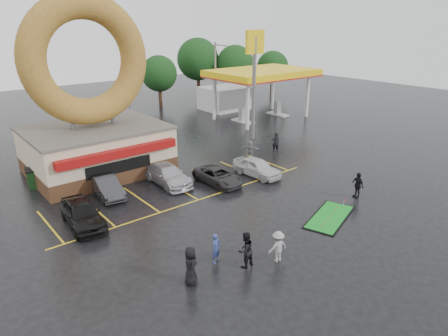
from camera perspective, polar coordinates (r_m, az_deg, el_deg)
ground at (r=24.81m, az=0.93°, el=-7.16°), size 120.00×120.00×0.00m
donut_shop at (r=32.57m, az=-18.21°, el=6.97°), size 10.20×8.70×13.50m
gas_station at (r=51.51m, az=3.10°, el=11.73°), size 12.30×13.65×5.90m
shell_sign at (r=39.81m, az=4.36°, el=14.46°), size 2.20×0.36×10.60m
streetlight_mid at (r=42.41m, az=-13.43°, el=10.80°), size 0.40×2.21×9.00m
streetlight_right at (r=49.55m, az=-1.18°, el=12.67°), size 0.40×2.21×9.00m
tree_far_a at (r=62.00m, az=1.60°, el=14.61°), size 5.60×5.60×8.00m
tree_far_b at (r=64.71m, az=6.95°, el=14.14°), size 4.90×4.90×7.00m
tree_far_c at (r=62.62m, az=-3.75°, el=15.24°), size 6.30×6.30×9.00m
tree_far_d at (r=56.78m, az=-9.26°, el=13.16°), size 4.90×4.90×7.00m
car_black at (r=25.08m, az=-19.58°, el=-6.15°), size 2.20×4.69×1.55m
car_dgrey at (r=28.74m, az=-16.46°, el=-2.53°), size 1.87×4.32×1.38m
car_silver at (r=29.85m, az=-8.03°, el=-0.95°), size 2.12×4.93×1.41m
car_grey at (r=29.60m, az=-0.86°, el=-1.16°), size 2.15×4.36×1.19m
car_white at (r=31.14m, az=4.72°, el=0.12°), size 1.99×4.29×1.42m
person_blue at (r=20.30m, az=-1.14°, el=-11.39°), size 0.65×0.50×1.58m
person_blackjkt at (r=19.94m, az=3.06°, el=-11.59°), size 0.94×0.74×1.86m
person_hoodie at (r=20.53m, az=7.70°, el=-11.06°), size 1.18×0.82×1.67m
person_bystander at (r=18.83m, az=-4.80°, el=-13.75°), size 0.84×1.05×1.88m
person_cameraman at (r=28.72m, az=18.53°, el=-2.32°), size 0.72×1.14×1.80m
person_walker_near at (r=35.11m, az=3.76°, el=2.69°), size 1.19×1.53×1.62m
person_walker_far at (r=36.90m, az=7.39°, el=3.64°), size 0.81×0.70×1.86m
dumpster at (r=32.19m, az=-24.72°, el=-1.20°), size 1.99×1.51×1.30m
putting_green at (r=25.71m, az=14.86°, el=-6.78°), size 4.84×3.25×0.56m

